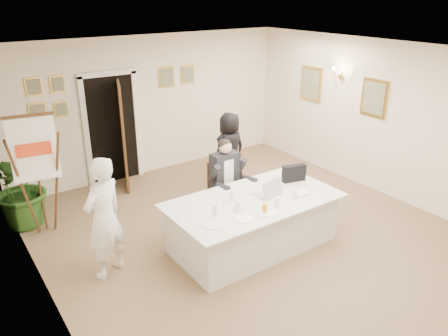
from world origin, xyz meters
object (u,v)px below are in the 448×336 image
Objects in this scene: conference_table at (253,222)px; steel_jug at (238,207)px; seated_man at (226,180)px; laptop_bag at (294,173)px; standing_woman at (230,149)px; laptop at (267,185)px; flip_chart at (39,182)px; potted_palm at (22,186)px; oj_glass at (265,208)px; standing_man at (104,218)px; paper_stack at (300,193)px.

steel_jug is at bearing -159.86° from conference_table.
seated_man reaches higher than laptop_bag.
standing_woman is at bearing 56.90° from steel_jug.
standing_woman is 13.12× the size of steel_jug.
laptop reaches higher than laptop_bag.
seated_man is 0.74× the size of flip_chart.
laptop_bag is 3.47× the size of steel_jug.
laptop_bag is at bearing -35.32° from potted_palm.
flip_chart is (-2.59, 1.27, 0.17)m from seated_man.
seated_man is at bearing 92.14° from laptop.
flip_chart is at bearing 138.25° from conference_table.
conference_table is 0.61m from oj_glass.
conference_table is 1.89× the size of potted_palm.
conference_table is 2.15m from standing_man.
standing_man is (-2.17, -0.33, 0.13)m from seated_man.
standing_man reaches higher than laptop_bag.
seated_man is 1.27m from paper_stack.
conference_table is at bearing -41.75° from flip_chart.
laptop_bag is (0.78, -0.75, 0.20)m from seated_man.
laptop is (2.29, -0.53, 0.08)m from standing_man.
paper_stack is at bearing 77.04° from standing_woman.
flip_chart is 14.66× the size of oj_glass.
seated_man is at bearing 114.42° from paper_stack.
seated_man reaches higher than paper_stack.
seated_man is 1.34m from oj_glass.
conference_table is 0.97m from seated_man.
flip_chart reaches higher than oj_glass.
seated_man is 0.90m from laptop.
laptop_bag is at bearing 9.53° from conference_table.
laptop_bag is at bearing 12.82° from steel_jug.
seated_man is 1.07× the size of potted_palm.
conference_table is 2.35m from standing_woman.
standing_man is at bearing 164.17° from conference_table.
standing_man is 1.78m from steel_jug.
seated_man is at bearing 48.64° from standing_woman.
steel_jug is at bearing 53.18° from standing_woman.
flip_chart is 3.95m from paper_stack.
laptop is 0.60m from oj_glass.
steel_jug reaches higher than paper_stack.
standing_woman is 1.09× the size of potted_palm.
laptop is (2.71, -2.14, 0.03)m from flip_chart.
standing_man is at bearing 22.30° from standing_woman.
seated_man is 3.29m from potted_palm.
standing_man is 2.35m from laptop.
standing_woman reaches higher than seated_man.
steel_jug is (2.23, -2.81, 0.17)m from potted_palm.
flip_chart is 3.45m from laptop.
laptop reaches higher than paper_stack.
paper_stack is at bearing -37.99° from flip_chart.
laptop_bag reaches higher than steel_jug.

